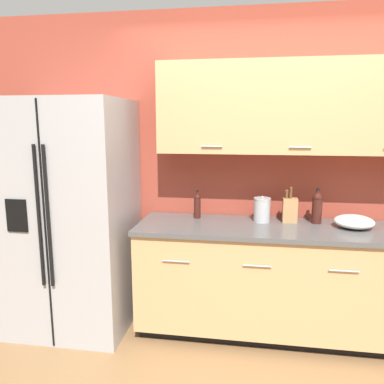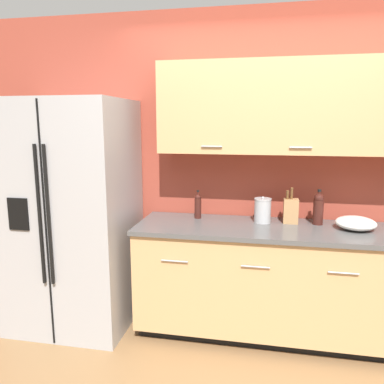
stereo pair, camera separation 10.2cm
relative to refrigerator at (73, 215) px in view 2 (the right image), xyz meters
name	(u,v)px [view 2 (the right image)]	position (x,y,z in m)	size (l,w,h in m)	color
wall_back	(278,154)	(1.65, 0.38, 0.50)	(10.00, 0.39, 2.60)	#993D2D
counter_unit	(294,282)	(1.80, 0.08, -0.48)	(2.46, 0.64, 0.90)	black
refrigerator	(73,215)	(0.00, 0.00, 0.00)	(0.95, 0.81, 1.87)	#9E9EA0
knife_block	(291,210)	(1.76, 0.22, 0.07)	(0.11, 0.09, 0.29)	#A87A4C
wine_bottle	(318,208)	(1.97, 0.22, 0.09)	(0.08, 0.08, 0.28)	#3D1914
oil_bottle	(198,206)	(1.01, 0.24, 0.07)	(0.06, 0.06, 0.24)	#3D1914
steel_canister	(263,210)	(1.54, 0.20, 0.06)	(0.14, 0.14, 0.21)	#A3A3A5
mixing_bowl	(356,223)	(2.23, 0.13, 0.01)	(0.29, 0.29, 0.09)	white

